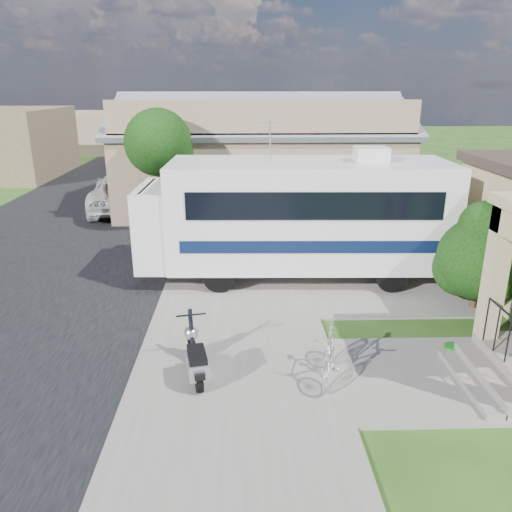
{
  "coord_description": "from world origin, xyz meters",
  "views": [
    {
      "loc": [
        -0.84,
        -9.18,
        5.31
      ],
      "look_at": [
        -0.5,
        2.5,
        1.3
      ],
      "focal_mm": 35.0,
      "sensor_mm": 36.0,
      "label": 1
    }
  ],
  "objects_px": {
    "motorhome": "(297,214)",
    "pickup_truck": "(124,192)",
    "garden_hose": "(453,350)",
    "shrub": "(482,255)",
    "van": "(146,167)",
    "scooter": "(195,357)",
    "bicycle": "(329,357)"
  },
  "relations": [
    {
      "from": "motorhome",
      "to": "pickup_truck",
      "type": "xyz_separation_m",
      "value": [
        -6.82,
        8.54,
        -1.08
      ]
    },
    {
      "from": "motorhome",
      "to": "garden_hose",
      "type": "relative_size",
      "value": 23.96
    },
    {
      "from": "shrub",
      "to": "pickup_truck",
      "type": "distance_m",
      "value": 15.51
    },
    {
      "from": "van",
      "to": "scooter",
      "type": "bearing_deg",
      "value": -80.82
    },
    {
      "from": "scooter",
      "to": "pickup_truck",
      "type": "relative_size",
      "value": 0.28
    },
    {
      "from": "scooter",
      "to": "bicycle",
      "type": "xyz_separation_m",
      "value": [
        2.5,
        -0.07,
        0.01
      ]
    },
    {
      "from": "motorhome",
      "to": "shrub",
      "type": "bearing_deg",
      "value": -26.66
    },
    {
      "from": "pickup_truck",
      "to": "van",
      "type": "height_order",
      "value": "pickup_truck"
    },
    {
      "from": "van",
      "to": "pickup_truck",
      "type": "bearing_deg",
      "value": -90.93
    },
    {
      "from": "scooter",
      "to": "garden_hose",
      "type": "relative_size",
      "value": 4.57
    },
    {
      "from": "pickup_truck",
      "to": "van",
      "type": "bearing_deg",
      "value": -96.34
    },
    {
      "from": "pickup_truck",
      "to": "motorhome",
      "type": "bearing_deg",
      "value": 119.92
    },
    {
      "from": "motorhome",
      "to": "scooter",
      "type": "height_order",
      "value": "motorhome"
    },
    {
      "from": "bicycle",
      "to": "shrub",
      "type": "bearing_deg",
      "value": 51.94
    },
    {
      "from": "scooter",
      "to": "bicycle",
      "type": "distance_m",
      "value": 2.5
    },
    {
      "from": "motorhome",
      "to": "scooter",
      "type": "relative_size",
      "value": 5.24
    },
    {
      "from": "scooter",
      "to": "van",
      "type": "bearing_deg",
      "value": 91.03
    },
    {
      "from": "bicycle",
      "to": "garden_hose",
      "type": "distance_m",
      "value": 2.93
    },
    {
      "from": "bicycle",
      "to": "garden_hose",
      "type": "xyz_separation_m",
      "value": [
        2.76,
        0.89,
        -0.42
      ]
    },
    {
      "from": "scooter",
      "to": "bicycle",
      "type": "height_order",
      "value": "scooter"
    },
    {
      "from": "shrub",
      "to": "pickup_truck",
      "type": "relative_size",
      "value": 0.47
    },
    {
      "from": "scooter",
      "to": "garden_hose",
      "type": "height_order",
      "value": "scooter"
    },
    {
      "from": "shrub",
      "to": "bicycle",
      "type": "distance_m",
      "value": 5.35
    },
    {
      "from": "shrub",
      "to": "van",
      "type": "height_order",
      "value": "shrub"
    },
    {
      "from": "scooter",
      "to": "van",
      "type": "xyz_separation_m",
      "value": [
        -4.68,
        21.16,
        0.31
      ]
    },
    {
      "from": "garden_hose",
      "to": "motorhome",
      "type": "bearing_deg",
      "value": 121.85
    },
    {
      "from": "shrub",
      "to": "van",
      "type": "xyz_separation_m",
      "value": [
        -11.4,
        18.09,
        -0.62
      ]
    },
    {
      "from": "scooter",
      "to": "van",
      "type": "distance_m",
      "value": 21.68
    },
    {
      "from": "pickup_truck",
      "to": "garden_hose",
      "type": "xyz_separation_m",
      "value": [
        9.64,
        -13.08,
        -0.73
      ]
    },
    {
      "from": "pickup_truck",
      "to": "shrub",
      "type": "bearing_deg",
      "value": 127.03
    },
    {
      "from": "motorhome",
      "to": "bicycle",
      "type": "xyz_separation_m",
      "value": [
        0.06,
        -5.43,
        -1.38
      ]
    },
    {
      "from": "garden_hose",
      "to": "pickup_truck",
      "type": "bearing_deg",
      "value": 126.4
    }
  ]
}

